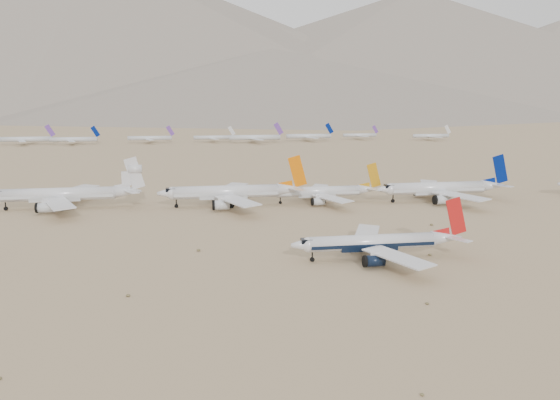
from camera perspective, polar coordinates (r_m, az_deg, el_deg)
name	(u,v)px	position (r m, az deg, el deg)	size (l,w,h in m)	color
ground	(333,263)	(126.82, 5.53, -6.52)	(7000.00, 7000.00, 0.00)	#88704F
main_airliner	(379,242)	(130.27, 10.32, -4.38)	(40.44, 39.50, 14.27)	silver
row2_navy_widebody	(442,188)	(206.64, 16.61, 1.18)	(47.43, 46.38, 16.87)	silver
row2_gold_tail	(323,192)	(195.95, 4.56, 0.87)	(39.80, 38.93, 14.17)	silver
row2_orange_tail	(232,192)	(189.61, -5.00, 0.81)	(48.94, 47.88, 17.46)	silver
row2_white_trijet	(67,194)	(198.28, -21.32, 0.59)	(49.20, 48.09, 17.44)	silver
distant_storage_row	(157,138)	(454.90, -12.71, 6.33)	(470.15, 54.80, 14.26)	silver
mountain_range	(223,46)	(1774.56, -6.00, 15.68)	(7354.00, 3024.00, 470.00)	slate
foothills	(435,83)	(1339.08, 15.87, 11.66)	(4637.50, 1395.00, 155.00)	slate
desert_scrub	(254,301)	(102.77, -2.76, -10.53)	(233.60, 121.67, 0.63)	brown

